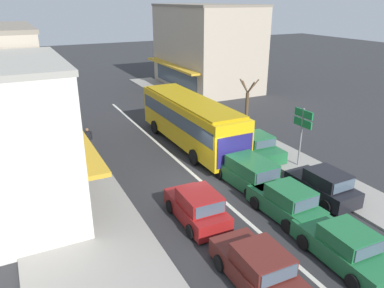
% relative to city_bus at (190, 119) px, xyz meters
% --- Properties ---
extents(ground_plane, '(140.00, 140.00, 0.00)m').
position_rel_city_bus_xyz_m(ground_plane, '(-1.88, -5.19, -1.88)').
color(ground_plane, '#2D2D30').
extents(lane_centre_line, '(0.20, 28.00, 0.01)m').
position_rel_city_bus_xyz_m(lane_centre_line, '(-1.88, -1.19, -1.88)').
color(lane_centre_line, silver).
rests_on(lane_centre_line, ground).
extents(sidewalk_left, '(5.20, 44.00, 0.14)m').
position_rel_city_bus_xyz_m(sidewalk_left, '(-8.68, 0.81, -1.81)').
color(sidewalk_left, gray).
rests_on(sidewalk_left, ground).
extents(kerb_right, '(2.80, 44.00, 0.12)m').
position_rel_city_bus_xyz_m(kerb_right, '(4.32, 0.81, -1.82)').
color(kerb_right, gray).
rests_on(kerb_right, ground).
extents(building_right_far, '(8.51, 12.72, 8.82)m').
position_rel_city_bus_xyz_m(building_right_far, '(9.60, 15.56, 2.52)').
color(building_right_far, '#B2A38E').
rests_on(building_right_far, ground).
extents(city_bus, '(2.82, 10.88, 3.23)m').
position_rel_city_bus_xyz_m(city_bus, '(0.00, 0.00, 0.00)').
color(city_bus, yellow).
rests_on(city_bus, ground).
extents(wagon_adjacent_lane_lead, '(2.10, 4.58, 1.58)m').
position_rel_city_bus_xyz_m(wagon_adjacent_lane_lead, '(0.11, -6.69, -1.14)').
color(wagon_adjacent_lane_lead, '#1E6638').
rests_on(wagon_adjacent_lane_lead, ground).
extents(sedan_queue_far_back, '(1.98, 4.24, 1.47)m').
position_rel_city_bus_xyz_m(sedan_queue_far_back, '(-0.19, -13.51, -1.22)').
color(sedan_queue_far_back, '#1E6638').
rests_on(sedan_queue_far_back, ground).
extents(hatchback_behind_bus_near, '(1.92, 3.75, 1.54)m').
position_rel_city_bus_xyz_m(hatchback_behind_bus_near, '(-0.06, -9.97, -1.17)').
color(hatchback_behind_bus_near, '#1E6638').
rests_on(hatchback_behind_bus_near, ground).
extents(hatchback_adjacent_lane_trail, '(1.86, 3.72, 1.54)m').
position_rel_city_bus_xyz_m(hatchback_adjacent_lane_trail, '(-3.88, -8.53, -1.17)').
color(hatchback_adjacent_lane_trail, maroon).
rests_on(hatchback_adjacent_lane_trail, ground).
extents(sedan_queue_gap_filler, '(1.95, 4.23, 1.47)m').
position_rel_city_bus_xyz_m(sedan_queue_gap_filler, '(-3.81, -13.09, -1.22)').
color(sedan_queue_gap_filler, '#561E19').
rests_on(sedan_queue_gap_filler, ground).
extents(parked_hatchback_kerb_front, '(1.88, 3.73, 1.54)m').
position_rel_city_bus_xyz_m(parked_hatchback_kerb_front, '(2.66, -9.49, -1.17)').
color(parked_hatchback_kerb_front, black).
rests_on(parked_hatchback_kerb_front, ground).
extents(parked_sedan_kerb_second, '(1.98, 4.24, 1.47)m').
position_rel_city_bus_xyz_m(parked_sedan_kerb_second, '(2.87, -3.53, -1.22)').
color(parked_sedan_kerb_second, '#1E6638').
rests_on(parked_sedan_kerb_second, ground).
extents(parked_wagon_kerb_third, '(1.94, 4.50, 1.58)m').
position_rel_city_bus_xyz_m(parked_wagon_kerb_third, '(2.55, 2.05, -1.14)').
color(parked_wagon_kerb_third, navy).
rests_on(parked_wagon_kerb_third, ground).
extents(parked_sedan_kerb_rear, '(1.94, 4.22, 1.47)m').
position_rel_city_bus_xyz_m(parked_sedan_kerb_rear, '(2.86, 8.20, -1.22)').
color(parked_sedan_kerb_rear, '#B7B29E').
rests_on(parked_sedan_kerb_rear, ground).
extents(traffic_light_downstreet, '(0.32, 0.24, 4.20)m').
position_rel_city_bus_xyz_m(traffic_light_downstreet, '(-5.85, 16.17, 0.97)').
color(traffic_light_downstreet, gray).
rests_on(traffic_light_downstreet, ground).
extents(directional_road_sign, '(0.10, 1.40, 3.60)m').
position_rel_city_bus_xyz_m(directional_road_sign, '(4.16, -6.03, 0.82)').
color(directional_road_sign, gray).
rests_on(directional_road_sign, ground).
extents(street_tree_right, '(1.64, 1.50, 4.21)m').
position_rel_city_bus_xyz_m(street_tree_right, '(4.52, 0.02, 0.11)').
color(street_tree_right, brown).
rests_on(street_tree_right, ground).
extents(pedestrian_with_handbag_near, '(0.36, 0.66, 1.63)m').
position_rel_city_bus_xyz_m(pedestrian_with_handbag_near, '(-6.68, 7.58, -0.81)').
color(pedestrian_with_handbag_near, '#4C4742').
rests_on(pedestrian_with_handbag_near, sidewalk_left).
extents(pedestrian_browsing_midblock, '(0.56, 0.28, 1.63)m').
position_rel_city_bus_xyz_m(pedestrian_browsing_midblock, '(-6.54, 1.48, -0.81)').
color(pedestrian_browsing_midblock, '#333338').
rests_on(pedestrian_browsing_midblock, sidewalk_left).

